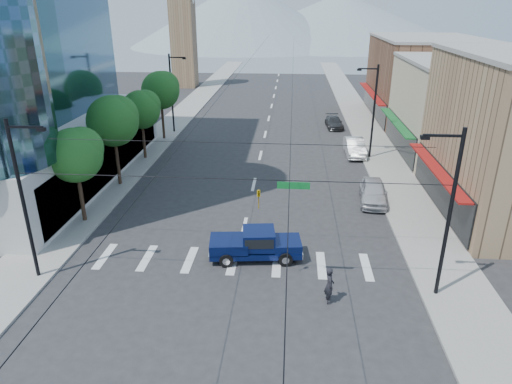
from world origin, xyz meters
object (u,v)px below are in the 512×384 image
pickup_truck (255,244)px  parked_car_near (373,192)px  parked_car_mid (355,147)px  pedestrian (329,285)px  parked_car_far (334,122)px

pickup_truck → parked_car_near: 12.29m
parked_car_near → parked_car_mid: (0.00, 11.78, 0.00)m
pedestrian → parked_car_mid: bearing=-17.6°
parked_car_near → parked_car_mid: size_ratio=0.97×
pickup_truck → parked_car_far: size_ratio=1.24×
parked_car_near → parked_car_mid: bearing=95.5°
pickup_truck → parked_car_far: 32.57m
pedestrian → parked_car_far: bearing=-12.8°
pickup_truck → parked_car_near: pickup_truck is taller
pickup_truck → parked_car_near: size_ratio=1.16×
pedestrian → pickup_truck: bearing=37.6°
pickup_truck → parked_car_near: bearing=40.9°
pickup_truck → parked_car_mid: (8.33, 20.82, -0.13)m
pickup_truck → pedestrian: pedestrian is taller
pickup_truck → parked_car_mid: pickup_truck is taller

